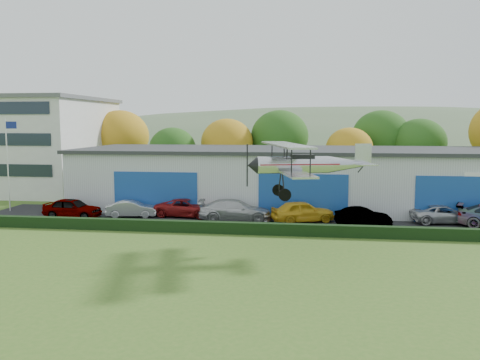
# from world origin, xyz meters

# --- Properties ---
(ground) EXTENTS (300.00, 300.00, 0.00)m
(ground) POSITION_xyz_m (0.00, 0.00, 0.00)
(ground) COLOR #3C651F
(ground) RESTS_ON ground
(apron) EXTENTS (48.00, 9.00, 0.05)m
(apron) POSITION_xyz_m (3.00, 21.00, 0.03)
(apron) COLOR black
(apron) RESTS_ON ground
(hedge) EXTENTS (46.00, 0.60, 0.80)m
(hedge) POSITION_xyz_m (3.00, 16.20, 0.40)
(hedge) COLOR black
(hedge) RESTS_ON ground
(hangar) EXTENTS (40.60, 12.60, 5.30)m
(hangar) POSITION_xyz_m (5.00, 27.98, 2.66)
(hangar) COLOR #B2B7BC
(hangar) RESTS_ON ground
(office_block) EXTENTS (20.60, 15.60, 10.40)m
(office_block) POSITION_xyz_m (-28.00, 35.00, 5.21)
(office_block) COLOR silver
(office_block) RESTS_ON ground
(flagpole) EXTENTS (1.05, 0.10, 8.00)m
(flagpole) POSITION_xyz_m (-19.88, 22.00, 4.78)
(flagpole) COLOR silver
(flagpole) RESTS_ON ground
(tree_belt) EXTENTS (75.70, 13.22, 10.12)m
(tree_belt) POSITION_xyz_m (0.85, 40.62, 5.61)
(tree_belt) COLOR #3D2614
(tree_belt) RESTS_ON ground
(distant_hills) EXTENTS (430.00, 196.00, 56.00)m
(distant_hills) POSITION_xyz_m (-4.38, 140.00, -13.05)
(distant_hills) COLOR #4C6642
(distant_hills) RESTS_ON ground
(car_0) EXTENTS (4.69, 2.10, 1.57)m
(car_0) POSITION_xyz_m (-13.23, 19.88, 0.83)
(car_0) COLOR gray
(car_0) RESTS_ON apron
(car_1) EXTENTS (4.22, 2.11, 1.33)m
(car_1) POSITION_xyz_m (-8.62, 20.80, 0.71)
(car_1) COLOR silver
(car_1) RESTS_ON apron
(car_2) EXTENTS (5.32, 2.85, 1.42)m
(car_2) POSITION_xyz_m (-4.28, 21.61, 0.76)
(car_2) COLOR maroon
(car_2) RESTS_ON apron
(car_3) EXTENTS (5.84, 2.79, 1.64)m
(car_3) POSITION_xyz_m (-0.15, 20.41, 0.87)
(car_3) COLOR silver
(car_3) RESTS_ON apron
(car_4) EXTENTS (5.17, 3.55, 1.63)m
(car_4) POSITION_xyz_m (5.01, 20.66, 0.87)
(car_4) COLOR gold
(car_4) RESTS_ON apron
(car_5) EXTENTS (4.12, 1.55, 1.34)m
(car_5) POSITION_xyz_m (9.42, 19.87, 0.72)
(car_5) COLOR gray
(car_5) RESTS_ON apron
(car_6) EXTENTS (5.15, 2.89, 1.36)m
(car_6) POSITION_xyz_m (15.58, 21.69, 0.73)
(car_6) COLOR silver
(car_6) RESTS_ON apron
(biplane) EXTENTS (7.48, 8.49, 3.17)m
(biplane) POSITION_xyz_m (5.10, 12.07, 5.26)
(biplane) COLOR silver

